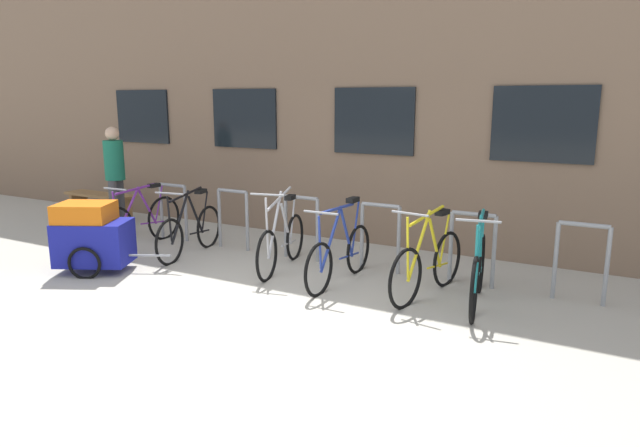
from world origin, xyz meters
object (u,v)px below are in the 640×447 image
at_px(backpack, 106,223).
at_px(bicycle_blue, 340,254).
at_px(bicycle_teal, 478,271).
at_px(bicycle_black, 190,230).
at_px(bicycle_silver, 282,241).
at_px(wooden_bench, 100,200).
at_px(bike_trailer, 92,236).
at_px(person_by_bench, 115,173).
at_px(bicycle_purple, 141,221).
at_px(bicycle_yellow, 428,264).

bearing_deg(backpack, bicycle_blue, -0.18).
bearing_deg(bicycle_teal, bicycle_black, 179.48).
xyz_separation_m(bicycle_black, bicycle_silver, (1.54, 0.06, 0.01)).
bearing_deg(bicycle_blue, wooden_bench, 167.75).
xyz_separation_m(bike_trailer, person_by_bench, (-1.44, 1.69, 0.56)).
bearing_deg(backpack, bicycle_teal, 1.28).
height_order(bicycle_purple, person_by_bench, person_by_bench).
relative_size(bicycle_teal, person_by_bench, 0.95).
relative_size(bicycle_silver, bike_trailer, 1.17).
height_order(bicycle_blue, bicycle_silver, bicycle_silver).
relative_size(bicycle_yellow, bicycle_teal, 0.98).
bearing_deg(wooden_bench, bicycle_teal, -9.16).
height_order(bicycle_black, bicycle_blue, bicycle_blue).
bearing_deg(backpack, bicycle_black, -2.02).
bearing_deg(bicycle_black, bike_trailer, -113.59).
bearing_deg(bicycle_purple, bicycle_teal, -0.99).
bearing_deg(backpack, bike_trailer, -41.06).
height_order(bicycle_black, bike_trailer, bicycle_black).
xyz_separation_m(bicycle_purple, bike_trailer, (0.50, -1.30, 0.09)).
bearing_deg(bicycle_purple, bicycle_blue, -2.32).
bearing_deg(person_by_bench, bicycle_black, -12.46).
height_order(bicycle_black, backpack, bicycle_black).
distance_m(bicycle_yellow, bicycle_teal, 0.58).
bearing_deg(bicycle_teal, bicycle_yellow, 177.51).
relative_size(bicycle_purple, person_by_bench, 0.97).
bearing_deg(bicycle_blue, person_by_bench, 173.24).
bearing_deg(bicycle_yellow, person_by_bench, 175.36).
bearing_deg(person_by_bench, bicycle_teal, -4.44).
relative_size(bicycle_blue, bicycle_teal, 1.00).
distance_m(bicycle_blue, person_by_bench, 4.55).
distance_m(bicycle_teal, wooden_bench, 7.55).
height_order(bicycle_blue, backpack, bicycle_blue).
bearing_deg(person_by_bench, bike_trailer, -49.47).
distance_m(bicycle_silver, person_by_bench, 3.60).
relative_size(bicycle_blue, bike_trailer, 1.18).
height_order(bicycle_blue, bike_trailer, bicycle_blue).
relative_size(bicycle_black, bicycle_teal, 0.98).
xyz_separation_m(bicycle_black, bicycle_purple, (-1.05, 0.05, 0.02)).
height_order(bicycle_blue, wooden_bench, bicycle_blue).
xyz_separation_m(wooden_bench, person_by_bench, (1.31, -0.72, 0.68)).
relative_size(bicycle_silver, wooden_bench, 1.09).
distance_m(bike_trailer, person_by_bench, 2.29).
relative_size(bicycle_yellow, person_by_bench, 0.93).
bearing_deg(bicycle_yellow, wooden_bench, 170.28).
bearing_deg(backpack, person_by_bench, 88.00).
height_order(wooden_bench, person_by_bench, person_by_bench).
bearing_deg(bicycle_silver, bicycle_blue, -9.28).
bearing_deg(person_by_bench, bicycle_purple, -22.33).
distance_m(bicycle_black, wooden_bench, 3.49).
height_order(bicycle_black, bicycle_teal, bicycle_teal).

